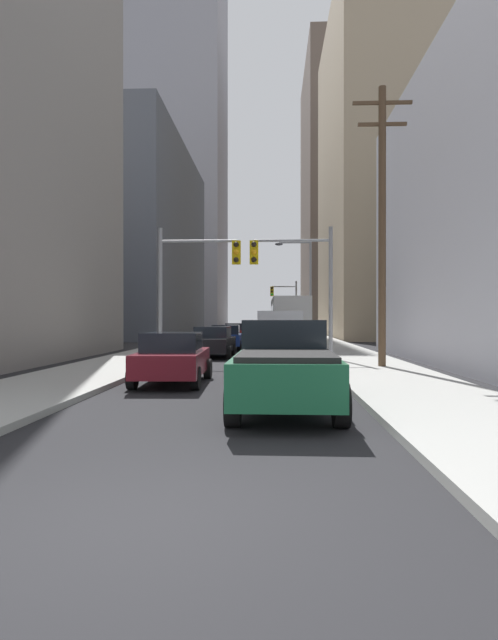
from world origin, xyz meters
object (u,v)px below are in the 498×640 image
at_px(cargo_van_silver, 278,331).
at_px(sedan_maroon, 173,358).
at_px(traffic_signal_near_right, 295,271).
at_px(traffic_signal_far_right, 285,299).
at_px(sedan_blue, 226,337).
at_px(traffic_signal_near_left, 195,271).
at_px(pickup_truck_green, 284,366).
at_px(city_bus, 289,318).
at_px(sedan_red, 236,333).
at_px(sedan_black, 213,342).

bearing_deg(cargo_van_silver, sedan_maroon, -107.17).
relative_size(traffic_signal_near_right, traffic_signal_far_right, 1.00).
height_order(sedan_blue, traffic_signal_near_left, traffic_signal_near_left).
distance_m(cargo_van_silver, sedan_maroon, 10.88).
relative_size(pickup_truck_green, traffic_signal_far_right, 0.90).
xyz_separation_m(pickup_truck_green, traffic_signal_near_left, (-3.74, 12.50, 3.11)).
xyz_separation_m(city_bus, sedan_red, (-4.14, 2.10, -1.16)).
bearing_deg(sedan_blue, sedan_maroon, -90.39).
distance_m(sedan_red, traffic_signal_near_left, 19.13).
height_order(city_bus, traffic_signal_far_right, traffic_signal_far_right).
xyz_separation_m(cargo_van_silver, sedan_blue, (-3.09, 6.31, -0.52)).
height_order(city_bus, cargo_van_silver, city_bus).
distance_m(sedan_red, traffic_signal_near_right, 19.53).
relative_size(pickup_truck_green, traffic_signal_near_left, 0.90).
distance_m(traffic_signal_near_right, traffic_signal_far_right, 35.05).
relative_size(sedan_red, traffic_signal_far_right, 0.70).
bearing_deg(sedan_maroon, traffic_signal_far_right, 84.34).
distance_m(city_bus, sedan_black, 15.01).
bearing_deg(sedan_red, sedan_black, -90.00).
height_order(traffic_signal_near_right, traffic_signal_far_right, same).
xyz_separation_m(pickup_truck_green, sedan_maroon, (-3.19, 4.23, -0.16)).
bearing_deg(traffic_signal_far_right, sedan_blue, -98.91).
distance_m(pickup_truck_green, sedan_blue, 21.15).
distance_m(pickup_truck_green, traffic_signal_near_right, 12.90).
distance_m(sedan_blue, traffic_signal_far_right, 27.14).
distance_m(traffic_signal_near_left, traffic_signal_near_right, 4.49).
distance_m(city_bus, traffic_signal_near_right, 16.88).
bearing_deg(pickup_truck_green, traffic_signal_near_left, 106.65).
relative_size(cargo_van_silver, sedan_blue, 1.24).
bearing_deg(traffic_signal_far_right, sedan_maroon, -95.66).
bearing_deg(traffic_signal_far_right, traffic_signal_near_left, -97.86).
xyz_separation_m(traffic_signal_near_right, traffic_signal_far_right, (0.35, 35.05, -0.04)).
relative_size(traffic_signal_near_left, traffic_signal_far_right, 1.00).
bearing_deg(cargo_van_silver, sedan_black, 175.56).
height_order(sedan_black, sedan_blue, same).
bearing_deg(sedan_black, pickup_truck_green, -77.89).
bearing_deg(traffic_signal_far_right, city_bus, -90.49).
relative_size(pickup_truck_green, sedan_blue, 1.28).
xyz_separation_m(sedan_black, sedan_red, (-0.00, 16.48, 0.00)).
distance_m(sedan_black, sedan_red, 16.48).
xyz_separation_m(cargo_van_silver, sedan_maroon, (-3.21, -10.38, -0.52)).
relative_size(city_bus, traffic_signal_near_right, 1.92).
xyz_separation_m(city_bus, sedan_blue, (-4.02, -8.32, -1.16)).
bearing_deg(traffic_signal_near_left, traffic_signal_near_right, -0.00).
height_order(city_bus, traffic_signal_near_left, traffic_signal_near_left).
relative_size(city_bus, sedan_black, 2.71).
bearing_deg(traffic_signal_near_right, pickup_truck_green, -93.46).
bearing_deg(cargo_van_silver, sedan_blue, 116.11).
relative_size(city_bus, sedan_red, 2.75).
relative_size(pickup_truck_green, cargo_van_silver, 1.03).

